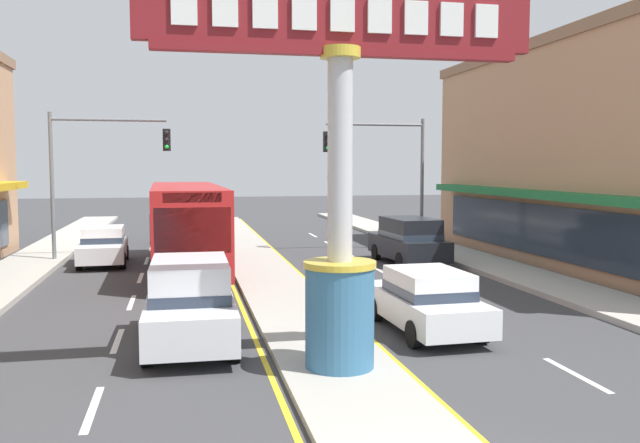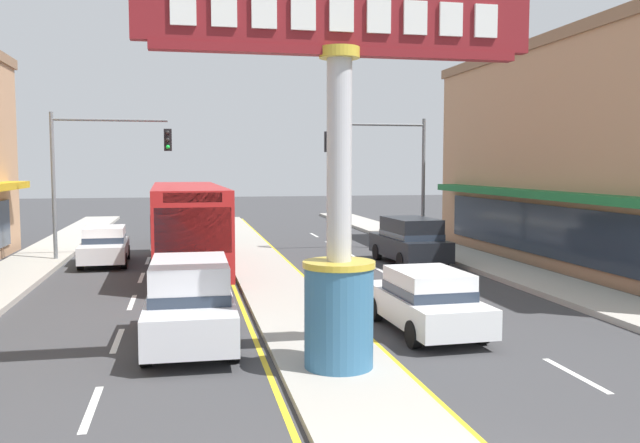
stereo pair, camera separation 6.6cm
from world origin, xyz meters
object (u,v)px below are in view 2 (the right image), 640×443
at_px(sedan_kerb_right, 105,245).
at_px(suv_mid_left_lane, 190,301).
at_px(district_sign, 339,181).
at_px(suv_near_right_lane, 187,224).
at_px(traffic_light_right_side, 388,161).
at_px(suv_far_right_lane, 410,240).
at_px(sedan_far_left_oncoming, 426,300).
at_px(bus_near_left_lane, 187,222).
at_px(traffic_light_left_side, 98,160).

bearing_deg(sedan_kerb_right, suv_mid_left_lane, -75.90).
bearing_deg(district_sign, suv_mid_left_lane, 135.78).
bearing_deg(suv_mid_left_lane, suv_near_right_lane, 90.00).
distance_m(district_sign, suv_mid_left_lane, 4.77).
height_order(traffic_light_right_side, suv_far_right_lane, traffic_light_right_side).
bearing_deg(suv_far_right_lane, sedan_far_left_oncoming, -107.10).
xyz_separation_m(bus_near_left_lane, sedan_kerb_right, (-3.30, 2.22, -1.08)).
xyz_separation_m(sedan_far_left_oncoming, sedan_kerb_right, (-8.90, 13.14, 0.00)).
bearing_deg(suv_mid_left_lane, traffic_light_left_side, 104.43).
distance_m(suv_near_right_lane, bus_near_left_lane, 9.61).
bearing_deg(suv_mid_left_lane, sedan_kerb_right, 104.10).
height_order(traffic_light_right_side, bus_near_left_lane, traffic_light_right_side).
distance_m(traffic_light_right_side, suv_mid_left_lane, 17.67).
distance_m(district_sign, suv_far_right_lane, 15.03).
xyz_separation_m(district_sign, traffic_light_left_side, (-6.38, 16.66, 0.52)).
xyz_separation_m(district_sign, sedan_kerb_right, (-6.10, 15.87, -2.94)).
bearing_deg(suv_far_right_lane, suv_mid_left_lane, -129.63).
xyz_separation_m(district_sign, sedan_far_left_oncoming, (2.80, 2.73, -2.94)).
xyz_separation_m(suv_near_right_lane, sedan_kerb_right, (-3.30, -7.34, -0.20)).
bearing_deg(suv_far_right_lane, district_sign, -114.38).
bearing_deg(traffic_light_right_side, suv_far_right_lane, -94.02).
bearing_deg(traffic_light_right_side, suv_near_right_lane, 147.95).
height_order(suv_mid_left_lane, sedan_far_left_oncoming, suv_mid_left_lane).
height_order(bus_near_left_lane, sedan_kerb_right, bus_near_left_lane).
height_order(bus_near_left_lane, suv_mid_left_lane, bus_near_left_lane).
relative_size(suv_mid_left_lane, sedan_far_left_oncoming, 1.06).
distance_m(bus_near_left_lane, sedan_kerb_right, 4.12).
bearing_deg(sedan_far_left_oncoming, suv_mid_left_lane, -179.89).
height_order(suv_near_right_lane, sedan_far_left_oncoming, suv_near_right_lane).
xyz_separation_m(traffic_light_right_side, sedan_kerb_right, (-12.48, -1.60, -3.46)).
relative_size(district_sign, sedan_far_left_oncoming, 1.73).
bearing_deg(traffic_light_left_side, district_sign, -69.04).
relative_size(traffic_light_left_side, bus_near_left_lane, 0.55).
distance_m(traffic_light_left_side, sedan_far_left_oncoming, 17.04).
bearing_deg(suv_far_right_lane, suv_near_right_lane, 132.38).
relative_size(traffic_light_right_side, suv_mid_left_lane, 1.34).
relative_size(suv_near_right_lane, suv_mid_left_lane, 1.00).
xyz_separation_m(traffic_light_left_side, sedan_far_left_oncoming, (9.18, -13.93, -3.46)).
height_order(traffic_light_right_side, sedan_kerb_right, traffic_light_right_side).
height_order(suv_mid_left_lane, sedan_kerb_right, suv_mid_left_lane).
bearing_deg(suv_near_right_lane, sedan_far_left_oncoming, -74.72).
distance_m(traffic_light_left_side, sedan_kerb_right, 3.56).
bearing_deg(district_sign, suv_near_right_lane, 96.87).
bearing_deg(bus_near_left_lane, suv_mid_left_lane, -90.00).
height_order(traffic_light_left_side, suv_near_right_lane, traffic_light_left_side).
xyz_separation_m(traffic_light_left_side, traffic_light_right_side, (12.76, 0.81, 0.00)).
relative_size(suv_mid_left_lane, sedan_kerb_right, 1.06).
distance_m(suv_near_right_lane, sedan_kerb_right, 8.05).
height_order(traffic_light_right_side, sedan_far_left_oncoming, traffic_light_right_side).
bearing_deg(traffic_light_left_side, sedan_far_left_oncoming, -56.61).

